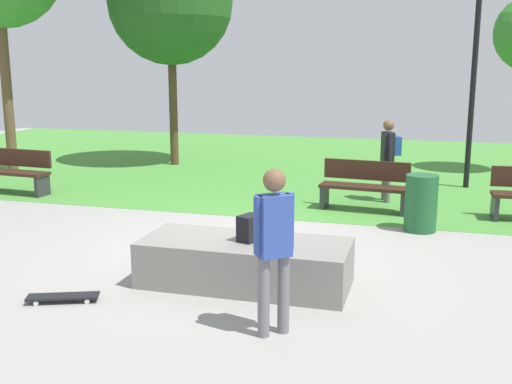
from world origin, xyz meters
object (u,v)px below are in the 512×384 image
at_px(park_bench_by_oak, 15,170).
at_px(tree_broad_elm, 170,2).
at_px(skater_performing_trick, 274,240).
at_px(trash_bin, 421,203).
at_px(pedestrian_with_backpack, 389,153).
at_px(concrete_ledge, 245,263).
at_px(skateboard_by_ledge, 63,297).
at_px(lamp_post, 475,55).
at_px(backpack_on_ledge, 250,228).
at_px(park_bench_near_path, 365,185).

distance_m(park_bench_by_oak, tree_broad_elm, 5.98).
bearing_deg(skater_performing_trick, park_bench_by_oak, 143.00).
bearing_deg(trash_bin, skater_performing_trick, -106.94).
distance_m(trash_bin, pedestrian_with_backpack, 2.23).
relative_size(concrete_ledge, skater_performing_trick, 1.50).
relative_size(skateboard_by_ledge, lamp_post, 0.17).
bearing_deg(concrete_ledge, park_bench_by_oak, 147.78).
height_order(skateboard_by_ledge, lamp_post, lamp_post).
bearing_deg(skateboard_by_ledge, lamp_post, 59.82).
height_order(backpack_on_ledge, trash_bin, trash_bin).
bearing_deg(pedestrian_with_backpack, lamp_post, 50.05).
bearing_deg(backpack_on_ledge, park_bench_by_oak, 81.07).
bearing_deg(pedestrian_with_backpack, skateboard_by_ledge, -116.80).
xyz_separation_m(backpack_on_ledge, park_bench_by_oak, (-6.24, 3.89, -0.24)).
xyz_separation_m(skateboard_by_ledge, pedestrian_with_backpack, (3.19, 6.31, 0.90)).
bearing_deg(park_bench_near_path, backpack_on_ledge, -102.33).
relative_size(skater_performing_trick, tree_broad_elm, 0.29).
bearing_deg(pedestrian_with_backpack, concrete_ledge, -104.57).
height_order(park_bench_near_path, trash_bin, trash_bin).
xyz_separation_m(park_bench_by_oak, pedestrian_with_backpack, (7.54, 1.30, 0.48)).
relative_size(concrete_ledge, park_bench_by_oak, 1.55).
xyz_separation_m(trash_bin, pedestrian_with_backpack, (-0.67, 2.07, 0.50)).
relative_size(concrete_ledge, skateboard_by_ledge, 3.09).
distance_m(skateboard_by_ledge, lamp_post, 9.87).
relative_size(concrete_ledge, pedestrian_with_backpack, 1.57).
bearing_deg(skater_performing_trick, trash_bin, 73.06).
bearing_deg(park_bench_by_oak, tree_broad_elm, 68.46).
bearing_deg(tree_broad_elm, park_bench_by_oak, -111.54).
bearing_deg(park_bench_near_path, skater_performing_trick, -93.27).
bearing_deg(pedestrian_with_backpack, park_bench_near_path, -111.87).
height_order(concrete_ledge, tree_broad_elm, tree_broad_elm).
distance_m(concrete_ledge, trash_bin, 3.73).
bearing_deg(lamp_post, pedestrian_with_backpack, -129.95).
bearing_deg(concrete_ledge, skateboard_by_ledge, -148.91).
distance_m(skater_performing_trick, skateboard_by_ledge, 2.68).
xyz_separation_m(tree_broad_elm, lamp_post, (7.40, -1.17, -1.37)).
height_order(tree_broad_elm, pedestrian_with_backpack, tree_broad_elm).
distance_m(backpack_on_ledge, skateboard_by_ledge, 2.29).
xyz_separation_m(skateboard_by_ledge, park_bench_near_path, (2.83, 5.42, 0.42)).
xyz_separation_m(skater_performing_trick, trash_bin, (1.34, 4.40, -0.52)).
xyz_separation_m(backpack_on_ledge, pedestrian_with_backpack, (1.30, 5.19, 0.24)).
height_order(concrete_ledge, skater_performing_trick, skater_performing_trick).
relative_size(park_bench_near_path, trash_bin, 1.78).
bearing_deg(park_bench_by_oak, trash_bin, -5.35).
height_order(backpack_on_ledge, park_bench_near_path, park_bench_near_path).
height_order(skateboard_by_ledge, pedestrian_with_backpack, pedestrian_with_backpack).
height_order(backpack_on_ledge, skateboard_by_ledge, backpack_on_ledge).
distance_m(skater_performing_trick, tree_broad_elm, 11.30).
distance_m(tree_broad_elm, pedestrian_with_backpack, 7.33).
distance_m(concrete_ledge, skater_performing_trick, 1.60).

